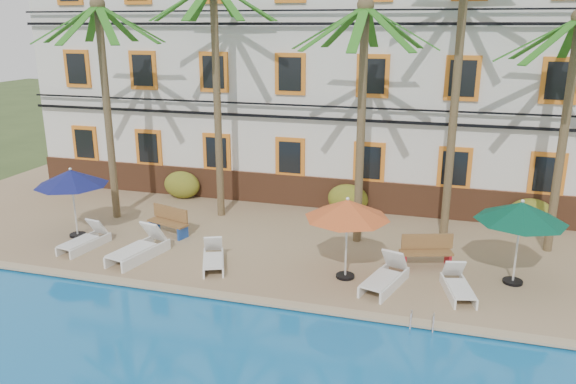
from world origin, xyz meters
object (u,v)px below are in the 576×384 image
(lounger_e, at_px, (458,285))
(palm_e, at_px, (569,100))
(umbrella_green, at_px, (521,212))
(pool_ladder, at_px, (422,327))
(palm_b, at_px, (216,67))
(umbrella_red, at_px, (347,209))
(lounger_a, at_px, (85,240))
(lounger_d, at_px, (385,277))
(lounger_c, at_px, (213,258))
(umbrella_blue, at_px, (71,178))
(palm_d, at_px, (458,58))
(bench_right, at_px, (426,250))
(lounger_b, at_px, (139,248))
(bench_left, at_px, (170,221))
(palm_c, at_px, (362,90))
(palm_a, at_px, (104,80))

(lounger_e, bearing_deg, palm_e, 55.16)
(umbrella_green, bearing_deg, pool_ladder, -126.20)
(palm_b, relative_size, umbrella_red, 3.56)
(umbrella_red, relative_size, lounger_a, 1.28)
(palm_b, distance_m, lounger_d, 9.25)
(lounger_d, xyz_separation_m, pool_ladder, (1.08, -1.84, -0.29))
(lounger_c, bearing_deg, umbrella_blue, 169.56)
(umbrella_green, xyz_separation_m, lounger_d, (-3.31, -1.21, -1.74))
(palm_e, bearing_deg, lounger_d, -139.05)
(umbrella_red, distance_m, lounger_c, 4.20)
(palm_d, relative_size, umbrella_blue, 3.87)
(umbrella_blue, relative_size, bench_right, 1.49)
(lounger_b, relative_size, bench_left, 1.38)
(palm_e, bearing_deg, umbrella_green, -114.34)
(palm_d, relative_size, pool_ladder, 12.17)
(palm_b, height_order, palm_d, palm_d)
(palm_e, xyz_separation_m, lounger_b, (-11.86, -4.06, -4.35))
(palm_d, xyz_separation_m, lounger_d, (-1.42, -4.43, -5.45))
(palm_b, bearing_deg, lounger_c, -70.07)
(lounger_b, distance_m, lounger_e, 9.18)
(palm_c, bearing_deg, pool_ladder, -64.57)
(umbrella_blue, bearing_deg, lounger_a, -42.92)
(umbrella_red, distance_m, lounger_b, 6.42)
(palm_b, distance_m, palm_d, 7.93)
(lounger_c, bearing_deg, pool_ladder, -16.69)
(palm_e, relative_size, umbrella_red, 3.08)
(lounger_b, xyz_separation_m, bench_left, (-0.06, 2.06, 0.15))
(bench_right, bearing_deg, pool_ladder, -87.93)
(palm_e, distance_m, bench_left, 12.79)
(palm_c, relative_size, umbrella_green, 3.16)
(palm_d, distance_m, umbrella_red, 6.14)
(palm_d, height_order, lounger_c, palm_d)
(umbrella_green, xyz_separation_m, pool_ladder, (-2.23, -3.05, -2.03))
(lounger_a, bearing_deg, umbrella_red, 1.22)
(lounger_a, bearing_deg, palm_b, 55.32)
(palm_a, distance_m, lounger_c, 7.57)
(palm_b, bearing_deg, pool_ladder, -38.80)
(palm_c, distance_m, lounger_b, 8.21)
(bench_right, bearing_deg, umbrella_green, -12.61)
(lounger_e, height_order, bench_left, bench_left)
(umbrella_blue, relative_size, lounger_a, 1.29)
(palm_a, height_order, lounger_d, palm_a)
(palm_b, xyz_separation_m, umbrella_red, (5.37, -3.96, -3.34))
(palm_a, relative_size, umbrella_blue, 3.26)
(palm_e, relative_size, lounger_e, 4.14)
(palm_a, distance_m, umbrella_red, 9.79)
(umbrella_blue, distance_m, lounger_e, 12.26)
(palm_e, distance_m, lounger_c, 11.20)
(palm_d, xyz_separation_m, umbrella_green, (1.89, -3.22, -3.71))
(umbrella_green, height_order, lounger_e, umbrella_green)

